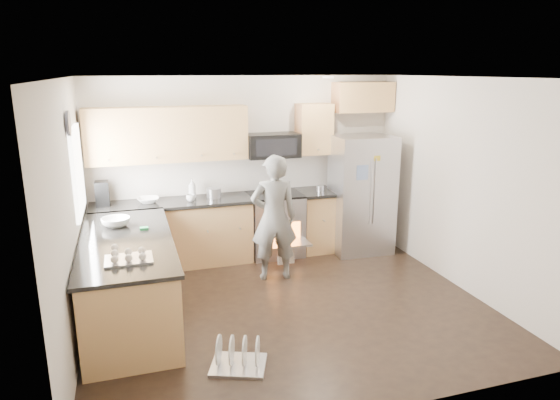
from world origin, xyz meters
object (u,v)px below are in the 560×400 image
object	(u,v)px
person	(274,218)
dish_rack	(238,359)
stove_range	(275,210)
refrigerator	(362,194)

from	to	relation	value
person	dish_rack	world-z (taller)	person
person	stove_range	bearing A→B (deg)	-101.18
stove_range	refrigerator	world-z (taller)	stove_range
refrigerator	dish_rack	world-z (taller)	refrigerator
refrigerator	person	bearing A→B (deg)	-155.66
refrigerator	person	world-z (taller)	refrigerator
stove_range	dish_rack	size ratio (longest dim) A/B	2.93
refrigerator	person	distance (m)	1.67
stove_range	dish_rack	bearing A→B (deg)	-113.35
person	dish_rack	distance (m)	2.21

